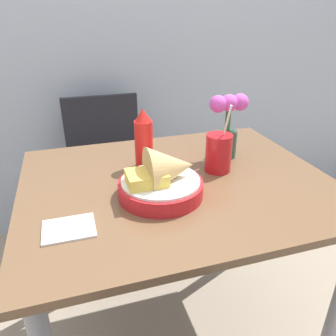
{
  "coord_description": "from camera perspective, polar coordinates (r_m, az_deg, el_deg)",
  "views": [
    {
      "loc": [
        -0.31,
        -0.9,
        1.26
      ],
      "look_at": [
        -0.04,
        -0.02,
        0.82
      ],
      "focal_mm": 35.0,
      "sensor_mm": 36.0,
      "label": 1
    }
  ],
  "objects": [
    {
      "name": "ground_plane",
      "position": [
        1.58,
        1.28,
        -27.14
      ],
      "size": [
        12.0,
        12.0,
        0.0
      ],
      "primitive_type": "plane",
      "color": "gray"
    },
    {
      "name": "wall_window",
      "position": [
        1.94,
        -8.97,
        26.66
      ],
      "size": [
        7.0,
        0.06,
        2.6
      ],
      "color": "#9EA8B7",
      "rests_on": "ground_plane"
    },
    {
      "name": "dining_table",
      "position": [
        1.14,
        1.6,
        -7.28
      ],
      "size": [
        1.0,
        0.8,
        0.76
      ],
      "color": "brown",
      "rests_on": "ground_plane"
    },
    {
      "name": "chair_far_window",
      "position": [
        1.83,
        -10.64,
        0.89
      ],
      "size": [
        0.4,
        0.4,
        0.86
      ],
      "color": "black",
      "rests_on": "ground_plane"
    },
    {
      "name": "food_basket",
      "position": [
        0.97,
        -0.73,
        -1.9
      ],
      "size": [
        0.25,
        0.25,
        0.16
      ],
      "color": "red",
      "rests_on": "dining_table"
    },
    {
      "name": "ketchup_bottle",
      "position": [
        1.13,
        -4.25,
        4.94
      ],
      "size": [
        0.06,
        0.06,
        0.21
      ],
      "color": "red",
      "rests_on": "dining_table"
    },
    {
      "name": "drink_cup",
      "position": [
        1.13,
        8.77,
        2.42
      ],
      "size": [
        0.09,
        0.09,
        0.24
      ],
      "color": "red",
      "rests_on": "dining_table"
    },
    {
      "name": "flower_vase",
      "position": [
        1.22,
        10.34,
        7.79
      ],
      "size": [
        0.15,
        0.08,
        0.24
      ],
      "color": "#2D4738",
      "rests_on": "dining_table"
    },
    {
      "name": "napkin",
      "position": [
        0.88,
        -16.88,
        -10.08
      ],
      "size": [
        0.13,
        0.1,
        0.01
      ],
      "color": "white",
      "rests_on": "dining_table"
    }
  ]
}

